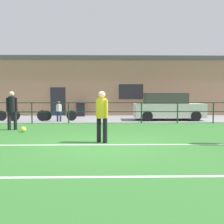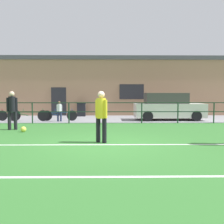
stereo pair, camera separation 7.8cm
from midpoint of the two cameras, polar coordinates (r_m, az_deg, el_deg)
ground at (r=8.25m, az=-1.64°, el=-7.27°), size 60.00×44.00×0.04m
field_line_touchline at (r=8.16m, az=-1.64°, el=-7.24°), size 36.00×0.11×0.00m
field_line_hash at (r=5.09m, az=-2.15°, el=-14.16°), size 36.00×0.11×0.00m
pavement_strip at (r=16.67m, az=-1.24°, el=-1.50°), size 48.00×5.00×0.02m
perimeter_fence at (r=14.12m, az=-1.31°, el=0.53°), size 36.07×0.07×1.15m
clubhouse_facade at (r=20.31m, az=-1.18°, el=5.74°), size 28.00×2.56×4.44m
player_goalkeeper at (r=12.29m, az=-21.07°, el=0.84°), size 0.45×0.30×1.72m
player_winger at (r=8.41m, az=-2.13°, el=-0.33°), size 0.40×0.31×1.69m
soccer_ball_match at (r=11.49m, az=-18.83°, el=-3.63°), size 0.23×0.23×0.23m
spectator_child at (r=15.18m, az=-11.44°, el=0.45°), size 0.32×0.21×1.17m
parked_car_red at (r=16.15m, az=12.43°, el=1.03°), size 4.18×1.82×1.65m
bicycle_parked_0 at (r=15.87m, az=-17.90°, el=-0.72°), size 2.33×0.04×0.73m
bicycle_parked_1 at (r=16.61m, az=-23.34°, el=-0.62°), size 2.37×0.04×0.75m
bicycle_parked_2 at (r=15.61m, az=-11.41°, el=-0.73°), size 2.10×0.04×0.71m
trash_bin_0 at (r=18.58m, az=-6.67°, el=0.57°), size 0.61×0.52×0.97m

